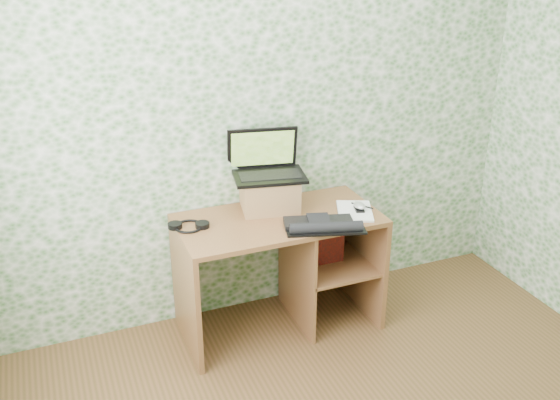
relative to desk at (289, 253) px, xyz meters
name	(u,v)px	position (x,y,z in m)	size (l,w,h in m)	color
wall_back	(259,114)	(-0.08, 0.28, 0.82)	(3.50, 3.50, 0.00)	silver
desk	(289,253)	(0.00, 0.00, 0.00)	(1.20, 0.60, 0.75)	brown
riser	(269,193)	(-0.08, 0.12, 0.37)	(0.33, 0.28, 0.20)	#A17548
laptop	(267,165)	(-0.08, 0.16, 0.54)	(0.47, 0.37, 0.28)	black
keyboard	(322,225)	(0.10, -0.25, 0.29)	(0.46, 0.34, 0.06)	black
headphones	(189,226)	(-0.60, 0.04, 0.28)	(0.23, 0.22, 0.03)	black
notepad	(355,211)	(0.38, -0.13, 0.28)	(0.20, 0.29, 0.01)	white
mouse	(359,207)	(0.40, -0.13, 0.30)	(0.06, 0.10, 0.03)	silver
pen	(362,206)	(0.44, -0.10, 0.29)	(0.01, 0.01, 0.15)	black
red_box	(324,241)	(0.23, -0.03, 0.05)	(0.24, 0.08, 0.29)	maroon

